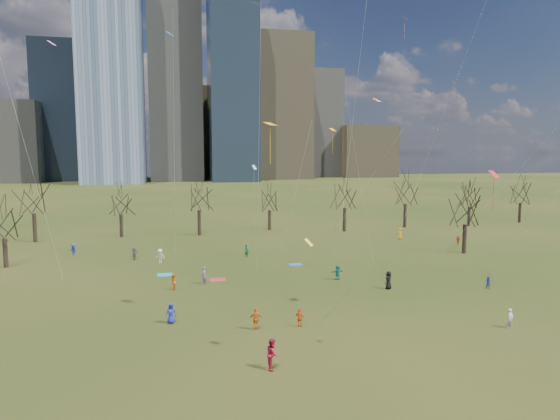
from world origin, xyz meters
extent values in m
plane|color=black|center=(0.00, 0.00, 0.00)|extent=(500.00, 500.00, 0.00)
cube|color=slate|center=(-35.00, 190.00, 59.00)|extent=(26.00, 26.00, 118.00)
cube|color=slate|center=(-8.00, 205.00, 47.50)|extent=(24.00, 24.00, 95.00)
cube|color=#384C66|center=(18.00, 195.00, 52.50)|extent=(22.00, 22.00, 105.00)
cube|color=#726347|center=(45.00, 215.00, 36.00)|extent=(28.00, 28.00, 72.00)
cube|color=#384C66|center=(-60.00, 220.00, 32.50)|extent=(25.00, 25.00, 65.00)
cube|color=slate|center=(70.00, 230.00, 29.00)|extent=(22.00, 22.00, 58.00)
cube|color=#726347|center=(5.00, 240.00, 24.00)|extent=(30.00, 30.00, 48.00)
cube|color=slate|center=(-85.00, 210.00, 18.00)|extent=(35.00, 30.00, 36.00)
cube|color=#726347|center=(95.00, 225.00, 14.00)|extent=(30.00, 28.00, 28.00)
cylinder|color=black|center=(-31.00, 39.00, 2.14)|extent=(0.55, 0.55, 4.28)
cylinder|color=black|center=(-19.00, 41.00, 1.80)|extent=(0.52, 0.52, 3.60)
cylinder|color=black|center=(-7.00, 40.00, 2.02)|extent=(0.54, 0.54, 4.05)
cylinder|color=black|center=(5.00, 43.00, 1.69)|extent=(0.51, 0.51, 3.38)
cylinder|color=black|center=(17.00, 39.00, 1.98)|extent=(0.54, 0.54, 3.96)
cylinder|color=black|center=(29.00, 41.00, 2.07)|extent=(0.54, 0.54, 4.14)
cylinder|color=black|center=(41.00, 40.00, 1.75)|extent=(0.52, 0.52, 3.51)
cylinder|color=black|center=(53.00, 42.00, 1.87)|extent=(0.53, 0.53, 3.74)
cylinder|color=black|center=(-30.00, 22.00, 1.69)|extent=(0.51, 0.51, 3.38)
cylinder|color=black|center=(26.00, 18.00, 1.91)|extent=(0.53, 0.53, 3.83)
cube|color=teal|center=(-12.17, 14.38, 0.01)|extent=(1.60, 1.50, 0.03)
cube|color=#244DAB|center=(2.77, 16.15, 0.01)|extent=(1.60, 1.50, 0.03)
cube|color=#B5242C|center=(-6.79, 11.00, 0.01)|extent=(1.60, 1.50, 0.03)
imported|color=#232A99|center=(-11.55, -1.49, 0.79)|extent=(0.79, 0.53, 1.58)
imported|color=silver|center=(13.25, -7.98, 0.74)|extent=(0.63, 0.52, 1.48)
imported|color=#B61A36|center=(-5.55, -11.15, 0.95)|extent=(0.90, 1.05, 1.90)
imported|color=orange|center=(-2.07, -4.43, 0.71)|extent=(0.89, 0.73, 1.42)
imported|color=#1B7D6F|center=(5.30, 8.44, 0.78)|extent=(1.51, 0.70, 1.57)
imported|color=black|center=(8.95, 4.01, 0.87)|extent=(1.02, 0.95, 1.75)
imported|color=#894E9D|center=(-8.30, 9.61, 0.89)|extent=(0.67, 0.77, 1.78)
imported|color=#273EAA|center=(18.38, 1.98, 0.59)|extent=(0.70, 0.72, 1.17)
imported|color=silver|center=(-12.76, 20.55, 0.84)|extent=(1.24, 0.97, 1.68)
imported|color=#B23619|center=(28.35, 23.21, 0.72)|extent=(0.88, 0.45, 1.45)
imported|color=#5D5C61|center=(-15.88, 23.00, 0.79)|extent=(1.10, 1.52, 1.58)
imported|color=orange|center=(22.65, 29.79, 0.84)|extent=(0.88, 0.98, 1.69)
imported|color=#16663E|center=(-2.14, 21.75, 0.82)|extent=(0.69, 0.70, 1.63)
imported|color=orange|center=(-11.34, 8.07, 0.76)|extent=(0.62, 0.77, 1.52)
imported|color=#263FA5|center=(-23.63, 26.92, 0.83)|extent=(1.23, 1.14, 1.67)
imported|color=orange|center=(-5.40, -4.28, 0.83)|extent=(1.02, 0.54, 1.65)
plane|color=#FFAF15|center=(-3.94, -2.53, 15.20)|extent=(1.37, 1.35, 0.28)
cylinder|color=silver|center=(-3.04, -5.04, 8.30)|extent=(1.82, 5.05, 13.81)
cylinder|color=#FFAF15|center=(-3.94, -2.53, 13.54)|extent=(0.04, 0.04, 2.70)
plane|color=orange|center=(9.30, 8.55, 18.37)|extent=(1.09, 1.05, 0.37)
cylinder|color=silver|center=(6.34, 5.06, 9.89)|extent=(5.95, 6.99, 16.98)
plane|color=red|center=(19.56, 3.54, 10.98)|extent=(1.27, 1.11, 0.70)
cylinder|color=silver|center=(19.77, -0.94, 6.19)|extent=(0.43, 8.96, 9.59)
cylinder|color=red|center=(19.56, 3.54, 9.08)|extent=(0.04, 0.04, 3.15)
plane|color=#FF5DAB|center=(-21.30, 8.99, 22.68)|extent=(0.94, 1.00, 0.44)
cylinder|color=silver|center=(-23.12, 7.31, 12.04)|extent=(3.68, 3.37, 21.29)
cylinder|color=silver|center=(7.11, 9.48, 16.44)|extent=(0.94, 6.10, 30.08)
plane|color=green|center=(15.66, 7.50, 15.26)|extent=(1.01, 1.06, 0.42)
cylinder|color=silver|center=(18.42, 2.55, 8.33)|extent=(5.54, 9.93, 13.87)
plane|color=blue|center=(-11.00, 19.75, 26.40)|extent=(1.15, 1.19, 0.53)
cylinder|color=silver|center=(-10.87, 14.76, 13.90)|extent=(0.28, 10.00, 25.00)
plane|color=orange|center=(10.79, 27.08, 16.27)|extent=(1.22, 1.15, 0.46)
cylinder|color=silver|center=(13.80, 22.22, 8.84)|extent=(6.05, 9.74, 14.88)
cylinder|color=orange|center=(10.79, 27.08, 14.48)|extent=(0.04, 0.04, 3.00)
plane|color=#F7FF28|center=(-3.01, -10.03, 7.49)|extent=(0.74, 0.77, 0.43)
cylinder|color=silver|center=(-2.26, -13.29, 4.45)|extent=(1.51, 6.53, 6.10)
plane|color=#EE576E|center=(21.67, 28.17, 32.13)|extent=(1.18, 1.20, 0.41)
cylinder|color=silver|center=(24.76, 23.19, 16.77)|extent=(6.19, 9.99, 30.74)
cylinder|color=#EE576E|center=(21.67, 28.17, 30.67)|extent=(0.04, 0.04, 2.40)
plane|color=white|center=(1.45, 37.27, 10.86)|extent=(0.98, 0.90, 0.65)
cylinder|color=silver|center=(1.14, 35.63, 6.13)|extent=(0.62, 3.29, 9.47)
plane|color=yellow|center=(-3.10, 8.58, 27.03)|extent=(0.99, 0.99, 0.33)
cylinder|color=silver|center=(-3.55, 4.61, 14.22)|extent=(0.91, 7.97, 25.64)
camera|label=1|loc=(-11.34, -39.53, 13.00)|focal=32.00mm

